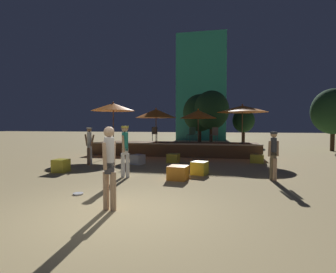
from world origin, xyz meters
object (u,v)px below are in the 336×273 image
at_px(patio_umbrella_0, 156,113).
at_px(cube_seat_2, 138,159).
at_px(patio_umbrella_1, 198,114).
at_px(bistro_chair_0, 195,133).
at_px(bistro_chair_2, 191,133).
at_px(background_tree_1, 200,113).
at_px(bistro_chair_3, 155,133).
at_px(person_1, 89,144).
at_px(person_2, 125,148).
at_px(patio_umbrella_3, 242,109).
at_px(background_tree_3, 333,111).
at_px(cube_seat_1, 257,159).
at_px(cube_seat_4, 61,166).
at_px(person_0, 109,164).
at_px(background_tree_2, 244,121).
at_px(patio_umbrella_2, 113,107).
at_px(cube_seat_5, 173,158).
at_px(cube_seat_3, 178,173).
at_px(person_3, 273,154).
at_px(background_tree_0, 211,110).
at_px(bistro_chair_1, 215,133).

relative_size(patio_umbrella_0, cube_seat_2, 4.26).
bearing_deg(patio_umbrella_1, bistro_chair_0, 102.37).
xyz_separation_m(bistro_chair_2, background_tree_1, (-0.22, 8.24, 1.57)).
bearing_deg(bistro_chair_3, person_1, 59.72).
bearing_deg(patio_umbrella_1, person_2, -107.01).
distance_m(patio_umbrella_3, background_tree_3, 8.42).
xyz_separation_m(person_2, background_tree_3, (10.79, 11.74, 1.73)).
relative_size(cube_seat_1, cube_seat_4, 1.34).
xyz_separation_m(person_0, person_2, (-0.97, 3.38, 0.04)).
height_order(cube_seat_4, background_tree_2, background_tree_2).
distance_m(patio_umbrella_0, cube_seat_1, 6.20).
relative_size(cube_seat_1, background_tree_2, 0.21).
xyz_separation_m(cube_seat_2, person_0, (1.52, -6.36, 0.77)).
height_order(patio_umbrella_2, person_1, patio_umbrella_2).
xyz_separation_m(background_tree_1, background_tree_3, (9.58, -3.55, -0.15)).
bearing_deg(cube_seat_2, background_tree_2, 66.97).
bearing_deg(person_2, cube_seat_5, 75.18).
relative_size(bistro_chair_0, bistro_chair_2, 1.00).
bearing_deg(patio_umbrella_0, background_tree_1, 78.75).
bearing_deg(bistro_chair_3, cube_seat_3, 97.54).
xyz_separation_m(patio_umbrella_2, bistro_chair_3, (2.03, 1.83, -1.54)).
relative_size(cube_seat_1, cube_seat_3, 1.02).
bearing_deg(bistro_chair_0, cube_seat_2, -172.40).
xyz_separation_m(cube_seat_4, person_3, (7.79, 0.07, 0.64)).
bearing_deg(background_tree_2, background_tree_0, -147.00).
relative_size(cube_seat_2, background_tree_3, 0.15).
height_order(person_0, background_tree_1, background_tree_1).
height_order(patio_umbrella_3, bistro_chair_3, patio_umbrella_3).
relative_size(patio_umbrella_3, cube_seat_5, 4.96).
bearing_deg(background_tree_0, cube_seat_3, -91.59).
xyz_separation_m(patio_umbrella_1, background_tree_2, (3.17, 9.97, -0.21)).
bearing_deg(background_tree_3, cube_seat_1, -129.71).
relative_size(cube_seat_5, person_3, 0.37).
bearing_deg(cube_seat_4, person_3, 0.49).
relative_size(person_0, person_3, 1.11).
relative_size(cube_seat_4, person_3, 0.33).
height_order(person_2, background_tree_1, background_tree_1).
height_order(patio_umbrella_2, bistro_chair_2, patio_umbrella_2).
relative_size(person_1, bistro_chair_3, 1.92).
bearing_deg(cube_seat_5, bistro_chair_2, 81.18).
height_order(patio_umbrella_1, bistro_chair_2, patio_umbrella_1).
height_order(person_3, background_tree_0, background_tree_0).
bearing_deg(background_tree_1, background_tree_3, -20.34).
xyz_separation_m(patio_umbrella_2, cube_seat_3, (4.90, -5.83, -2.65)).
height_order(person_0, bistro_chair_0, person_0).
bearing_deg(bistro_chair_1, cube_seat_3, 57.03).
bearing_deg(person_2, cube_seat_2, 99.16).
bearing_deg(bistro_chair_2, bistro_chair_1, 125.37).
bearing_deg(patio_umbrella_0, bistro_chair_1, 5.08).
relative_size(person_3, bistro_chair_0, 1.79).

